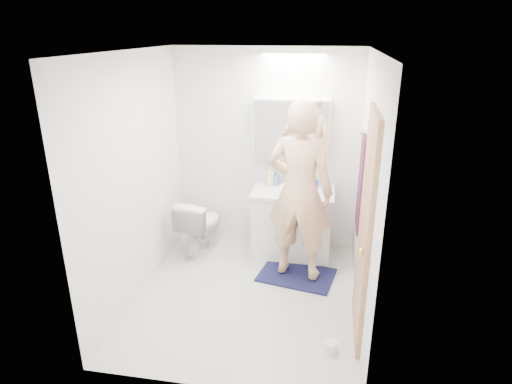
% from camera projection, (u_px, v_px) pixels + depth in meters
% --- Properties ---
extents(floor, '(2.50, 2.50, 0.00)m').
position_uv_depth(floor, '(247.00, 295.00, 4.48)').
color(floor, silver).
rests_on(floor, ground).
extents(ceiling, '(2.50, 2.50, 0.00)m').
position_uv_depth(ceiling, '(245.00, 51.00, 3.63)').
color(ceiling, white).
rests_on(ceiling, floor).
extents(wall_back, '(2.50, 0.00, 2.50)m').
position_uv_depth(wall_back, '(266.00, 151.00, 5.21)').
color(wall_back, white).
rests_on(wall_back, floor).
extents(wall_front, '(2.50, 0.00, 2.50)m').
position_uv_depth(wall_front, '(210.00, 248.00, 2.90)').
color(wall_front, white).
rests_on(wall_front, floor).
extents(wall_left, '(0.00, 2.50, 2.50)m').
position_uv_depth(wall_left, '(135.00, 179.00, 4.23)').
color(wall_left, white).
rests_on(wall_left, floor).
extents(wall_right, '(0.00, 2.50, 2.50)m').
position_uv_depth(wall_right, '(367.00, 193.00, 3.88)').
color(wall_right, white).
rests_on(wall_right, floor).
extents(vanity_cabinet, '(0.90, 0.55, 0.78)m').
position_uv_depth(vanity_cabinet, '(292.00, 225.00, 5.17)').
color(vanity_cabinet, white).
rests_on(vanity_cabinet, floor).
extents(countertop, '(0.95, 0.58, 0.04)m').
position_uv_depth(countertop, '(293.00, 192.00, 5.03)').
color(countertop, silver).
rests_on(countertop, vanity_cabinet).
extents(sink_basin, '(0.36, 0.36, 0.03)m').
position_uv_depth(sink_basin, '(293.00, 189.00, 5.04)').
color(sink_basin, white).
rests_on(sink_basin, countertop).
extents(faucet, '(0.02, 0.02, 0.16)m').
position_uv_depth(faucet, '(295.00, 178.00, 5.19)').
color(faucet, '#B5B6BA').
rests_on(faucet, countertop).
extents(medicine_cabinet, '(0.88, 0.14, 0.70)m').
position_uv_depth(medicine_cabinet, '(291.00, 129.00, 4.98)').
color(medicine_cabinet, white).
rests_on(medicine_cabinet, wall_back).
extents(mirror_panel, '(0.84, 0.01, 0.66)m').
position_uv_depth(mirror_panel, '(291.00, 130.00, 4.91)').
color(mirror_panel, silver).
rests_on(mirror_panel, medicine_cabinet).
extents(toilet, '(0.51, 0.74, 0.70)m').
position_uv_depth(toilet, '(201.00, 225.00, 5.25)').
color(toilet, white).
rests_on(toilet, floor).
extents(bath_rug, '(0.89, 0.69, 0.02)m').
position_uv_depth(bath_rug, '(297.00, 275.00, 4.82)').
color(bath_rug, '#161F46').
rests_on(bath_rug, floor).
extents(person, '(0.77, 0.58, 1.91)m').
position_uv_depth(person, '(300.00, 192.00, 4.47)').
color(person, '#DFAE85').
rests_on(person, bath_rug).
extents(door, '(0.04, 0.80, 2.00)m').
position_uv_depth(door, '(365.00, 230.00, 3.63)').
color(door, '#A67F53').
rests_on(door, wall_right).
extents(door_knob, '(0.06, 0.06, 0.06)m').
position_uv_depth(door_knob, '(362.00, 252.00, 3.38)').
color(door_knob, gold).
rests_on(door_knob, door).
extents(towel, '(0.02, 0.42, 1.00)m').
position_uv_depth(towel, '(360.00, 183.00, 4.42)').
color(towel, black).
rests_on(towel, wall_right).
extents(towel_hook, '(0.07, 0.02, 0.02)m').
position_uv_depth(towel_hook, '(364.00, 133.00, 4.24)').
color(towel_hook, silver).
rests_on(towel_hook, wall_right).
extents(soap_bottle_a, '(0.12, 0.12, 0.23)m').
position_uv_depth(soap_bottle_a, '(270.00, 176.00, 5.16)').
color(soap_bottle_a, beige).
rests_on(soap_bottle_a, countertop).
extents(soap_bottle_b, '(0.10, 0.10, 0.17)m').
position_uv_depth(soap_bottle_b, '(276.00, 178.00, 5.19)').
color(soap_bottle_b, teal).
rests_on(soap_bottle_b, countertop).
extents(toothbrush_cup, '(0.12, 0.12, 0.09)m').
position_uv_depth(toothbrush_cup, '(315.00, 184.00, 5.11)').
color(toothbrush_cup, '#4755D5').
rests_on(toothbrush_cup, countertop).
extents(toilet_paper_roll, '(0.11, 0.11, 0.10)m').
position_uv_depth(toilet_paper_roll, '(330.00, 347.00, 3.68)').
color(toilet_paper_roll, white).
rests_on(toilet_paper_roll, floor).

